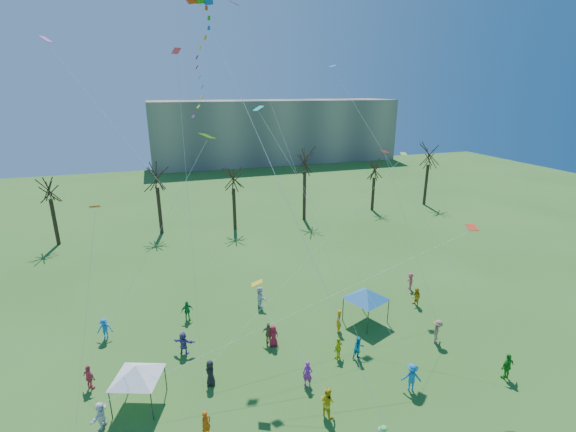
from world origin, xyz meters
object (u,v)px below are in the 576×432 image
object	(u,v)px
big_box_kite	(206,65)
canopy_tent_white	(137,372)
canopy_tent_blue	(367,294)
distant_building	(276,131)

from	to	relation	value
big_box_kite	canopy_tent_white	xyz separation A→B (m)	(-5.52, -4.28, -16.84)
canopy_tent_white	canopy_tent_blue	xyz separation A→B (m)	(16.91, 3.71, 0.16)
canopy_tent_white	canopy_tent_blue	distance (m)	17.32
canopy_tent_white	distant_building	bearing A→B (deg)	67.77
distant_building	big_box_kite	world-z (taller)	big_box_kite
distant_building	canopy_tent_blue	world-z (taller)	distant_building
canopy_tent_blue	big_box_kite	bearing A→B (deg)	177.10
canopy_tent_white	canopy_tent_blue	size ratio (longest dim) A/B	0.95
distant_building	canopy_tent_white	size ratio (longest dim) A/B	17.68
canopy_tent_white	canopy_tent_blue	world-z (taller)	canopy_tent_blue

